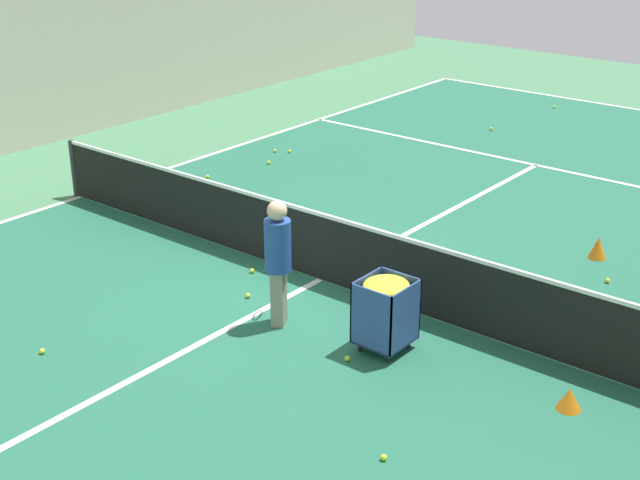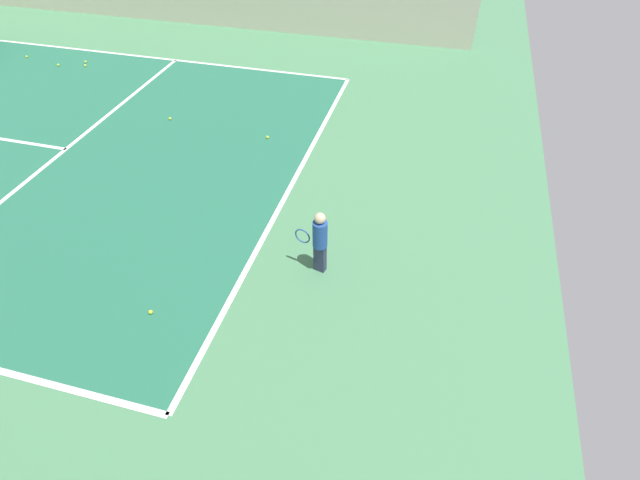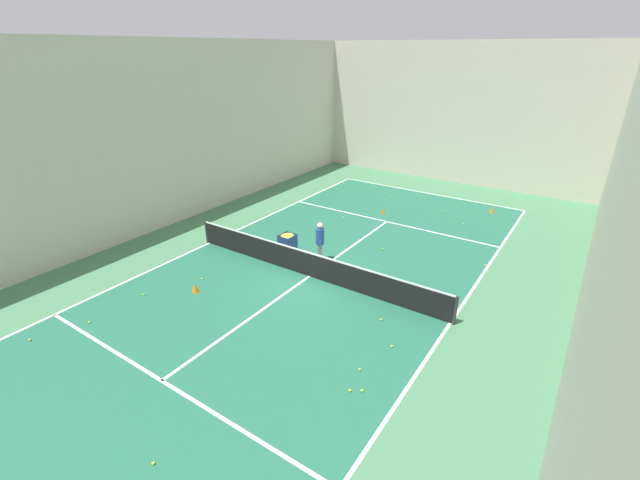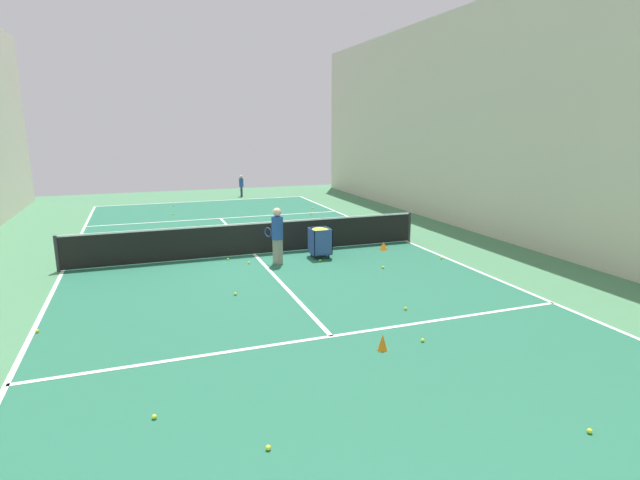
% 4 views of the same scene
% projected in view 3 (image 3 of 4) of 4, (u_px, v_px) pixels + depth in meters
% --- Properties ---
extents(ground_plane, '(34.74, 34.74, 0.00)m').
position_uv_depth(ground_plane, '(309.00, 276.00, 16.18)').
color(ground_plane, '#477F56').
extents(court_playing_area, '(10.83, 24.33, 0.00)m').
position_uv_depth(court_playing_area, '(309.00, 276.00, 16.18)').
color(court_playing_area, '#23664C').
rests_on(court_playing_area, ground).
extents(line_baseline_far, '(10.83, 0.10, 0.00)m').
position_uv_depth(line_baseline_far, '(427.00, 193.00, 25.39)').
color(line_baseline_far, white).
rests_on(line_baseline_far, ground).
extents(line_sideline_left, '(0.10, 24.33, 0.00)m').
position_uv_depth(line_sideline_left, '(209.00, 243.00, 18.93)').
color(line_sideline_left, white).
rests_on(line_sideline_left, ground).
extents(line_sideline_right, '(0.10, 24.33, 0.00)m').
position_uv_depth(line_sideline_right, '(450.00, 323.00, 13.43)').
color(line_sideline_right, white).
rests_on(line_sideline_right, ground).
extents(line_service_near, '(10.83, 0.10, 0.00)m').
position_uv_depth(line_service_near, '(162.00, 381.00, 11.11)').
color(line_service_near, white).
rests_on(line_service_near, ground).
extents(line_service_far, '(10.83, 0.10, 0.00)m').
position_uv_depth(line_service_far, '(387.00, 222.00, 21.25)').
color(line_service_far, white).
rests_on(line_service_far, ground).
extents(line_centre_service, '(0.10, 13.38, 0.00)m').
position_uv_depth(line_centre_service, '(309.00, 276.00, 16.18)').
color(line_centre_service, white).
rests_on(line_centre_service, ground).
extents(hall_enclosure_left, '(0.15, 31.04, 8.33)m').
position_uv_depth(hall_enclosure_left, '(148.00, 140.00, 18.87)').
color(hall_enclosure_left, beige).
rests_on(hall_enclosure_left, ground).
extents(hall_enclosure_right, '(0.15, 31.04, 8.33)m').
position_uv_depth(hall_enclosure_right, '(609.00, 222.00, 10.06)').
color(hall_enclosure_right, beige).
rests_on(hall_enclosure_right, ground).
extents(hall_enclosure_far, '(17.24, 0.15, 8.33)m').
position_uv_depth(hall_enclosure_far, '(454.00, 114.00, 26.16)').
color(hall_enclosure_far, beige).
rests_on(hall_enclosure_far, ground).
extents(tennis_net, '(11.13, 0.10, 1.01)m').
position_uv_depth(tennis_net, '(309.00, 264.00, 15.97)').
color(tennis_net, '#2D2D33').
rests_on(tennis_net, ground).
extents(coach_at_net, '(0.51, 0.64, 1.66)m').
position_uv_depth(coach_at_net, '(320.00, 239.00, 17.00)').
color(coach_at_net, gray).
rests_on(coach_at_net, ground).
extents(ball_cart, '(0.59, 0.62, 0.92)m').
position_uv_depth(ball_cart, '(287.00, 240.00, 17.62)').
color(ball_cart, '#2D478C').
rests_on(ball_cart, ground).
extents(training_cone_0, '(0.27, 0.27, 0.33)m').
position_uv_depth(training_cone_0, '(195.00, 288.00, 15.09)').
color(training_cone_0, orange).
rests_on(training_cone_0, ground).
extents(training_cone_1, '(0.22, 0.22, 0.31)m').
position_uv_depth(training_cone_1, '(492.00, 210.00, 22.34)').
color(training_cone_1, orange).
rests_on(training_cone_1, ground).
extents(training_cone_2, '(0.18, 0.18, 0.31)m').
position_uv_depth(training_cone_2, '(383.00, 211.00, 22.17)').
color(training_cone_2, orange).
rests_on(training_cone_2, ground).
extents(training_cone_3, '(0.27, 0.27, 0.25)m').
position_uv_depth(training_cone_3, '(245.00, 241.00, 18.85)').
color(training_cone_3, orange).
rests_on(training_cone_3, ground).
extents(tennis_ball_0, '(0.07, 0.07, 0.07)m').
position_uv_depth(tennis_ball_0, '(362.00, 391.00, 10.75)').
color(tennis_ball_0, yellow).
rests_on(tennis_ball_0, ground).
extents(tennis_ball_1, '(0.07, 0.07, 0.07)m').
position_uv_depth(tennis_ball_1, '(383.00, 249.00, 18.30)').
color(tennis_ball_1, yellow).
rests_on(tennis_ball_1, ground).
extents(tennis_ball_2, '(0.07, 0.07, 0.07)m').
position_uv_depth(tennis_ball_2, '(298.00, 250.00, 18.16)').
color(tennis_ball_2, yellow).
rests_on(tennis_ball_2, ground).
extents(tennis_ball_3, '(0.07, 0.07, 0.07)m').
position_uv_depth(tennis_ball_3, '(344.00, 217.00, 21.69)').
color(tennis_ball_3, yellow).
rests_on(tennis_ball_3, ground).
extents(tennis_ball_4, '(0.07, 0.07, 0.07)m').
position_uv_depth(tennis_ball_4, '(202.00, 279.00, 15.93)').
color(tennis_ball_4, yellow).
rests_on(tennis_ball_4, ground).
extents(tennis_ball_5, '(0.07, 0.07, 0.07)m').
position_uv_depth(tennis_ball_5, '(485.00, 265.00, 16.93)').
color(tennis_ball_5, yellow).
rests_on(tennis_ball_5, ground).
extents(tennis_ball_6, '(0.07, 0.07, 0.07)m').
position_uv_depth(tennis_ball_6, '(336.00, 277.00, 16.04)').
color(tennis_ball_6, yellow).
rests_on(tennis_ball_6, ground).
extents(tennis_ball_7, '(0.07, 0.07, 0.07)m').
position_uv_depth(tennis_ball_7, '(333.00, 267.00, 16.76)').
color(tennis_ball_7, yellow).
rests_on(tennis_ball_7, ground).
extents(tennis_ball_8, '(0.07, 0.07, 0.07)m').
position_uv_depth(tennis_ball_8, '(381.00, 320.00, 13.55)').
color(tennis_ball_8, yellow).
rests_on(tennis_ball_8, ground).
extents(tennis_ball_9, '(0.07, 0.07, 0.07)m').
position_uv_depth(tennis_ball_9, '(360.00, 369.00, 11.46)').
color(tennis_ball_9, yellow).
rests_on(tennis_ball_9, ground).
extents(tennis_ball_10, '(0.07, 0.07, 0.07)m').
position_uv_depth(tennis_ball_10, '(344.00, 184.00, 27.06)').
color(tennis_ball_10, yellow).
rests_on(tennis_ball_10, ground).
extents(tennis_ball_11, '(0.07, 0.07, 0.07)m').
position_uv_depth(tennis_ball_11, '(350.00, 390.00, 10.76)').
color(tennis_ball_11, yellow).
rests_on(tennis_ball_11, ground).
extents(tennis_ball_12, '(0.07, 0.07, 0.07)m').
position_uv_depth(tennis_ball_12, '(144.00, 295.00, 14.92)').
color(tennis_ball_12, yellow).
rests_on(tennis_ball_12, ground).
extents(tennis_ball_13, '(0.07, 0.07, 0.07)m').
position_uv_depth(tennis_ball_13, '(445.00, 212.00, 22.45)').
color(tennis_ball_13, yellow).
rests_on(tennis_ball_13, ground).
extents(tennis_ball_14, '(0.07, 0.07, 0.07)m').
position_uv_depth(tennis_ball_14, '(511.00, 204.00, 23.47)').
color(tennis_ball_14, yellow).
rests_on(tennis_ball_14, ground).
extents(tennis_ball_15, '(0.07, 0.07, 0.07)m').
position_uv_depth(tennis_ball_15, '(153.00, 463.00, 8.87)').
color(tennis_ball_15, yellow).
rests_on(tennis_ball_15, ground).
extents(tennis_ball_16, '(0.07, 0.07, 0.07)m').
position_uv_depth(tennis_ball_16, '(30.00, 340.00, 12.62)').
color(tennis_ball_16, yellow).
rests_on(tennis_ball_16, ground).
extents(tennis_ball_17, '(0.07, 0.07, 0.07)m').
position_uv_depth(tennis_ball_17, '(89.00, 322.00, 13.43)').
color(tennis_ball_17, yellow).
rests_on(tennis_ball_17, ground).
extents(tennis_ball_19, '(0.07, 0.07, 0.07)m').
position_uv_depth(tennis_ball_19, '(251.00, 225.00, 20.70)').
color(tennis_ball_19, yellow).
rests_on(tennis_ball_19, ground).
extents(tennis_ball_20, '(0.07, 0.07, 0.07)m').
position_uv_depth(tennis_ball_20, '(368.00, 210.00, 22.61)').
color(tennis_ball_20, yellow).
rests_on(tennis_ball_20, ground).
extents(tennis_ball_21, '(0.07, 0.07, 0.07)m').
position_uv_depth(tennis_ball_21, '(290.00, 233.00, 19.86)').
color(tennis_ball_21, yellow).
rests_on(tennis_ball_21, ground).
extents(tennis_ball_23, '(0.07, 0.07, 0.07)m').
position_uv_depth(tennis_ball_23, '(463.00, 224.00, 20.89)').
color(tennis_ball_23, yellow).
rests_on(tennis_ball_23, ground).
extents(tennis_ball_24, '(0.07, 0.07, 0.07)m').
position_uv_depth(tennis_ball_24, '(392.00, 346.00, 12.34)').
color(tennis_ball_24, yellow).
rests_on(tennis_ball_24, ground).
extents(tennis_ball_25, '(0.07, 0.07, 0.07)m').
position_uv_depth(tennis_ball_25, '(385.00, 193.00, 25.33)').
color(tennis_ball_25, yellow).
rests_on(tennis_ball_25, ground).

